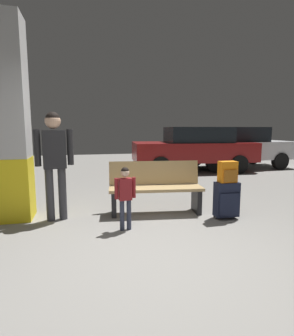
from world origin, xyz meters
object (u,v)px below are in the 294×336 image
at_px(bench, 155,187).
at_px(parked_car_side, 235,146).
at_px(child, 125,192).
at_px(structural_pillar, 9,121).
at_px(parked_car_near, 194,148).
at_px(backpack_bright, 228,172).
at_px(suitcase, 227,199).
at_px(adult, 54,154).

bearing_deg(bench, parked_car_side, 47.43).
bearing_deg(child, structural_pillar, 151.35).
bearing_deg(parked_car_side, parked_car_near, -169.79).
height_order(backpack_bright, parked_car_near, parked_car_near).
bearing_deg(backpack_bright, parked_car_near, 73.11).
height_order(child, parked_car_near, parked_car_near).
height_order(suitcase, child, child).
distance_m(adult, parked_car_near, 6.10).
bearing_deg(bench, adult, -178.74).
distance_m(backpack_bright, parked_car_side, 6.24).
bearing_deg(backpack_bright, structural_pillar, 166.70).
relative_size(suitcase, adult, 0.35).
bearing_deg(adult, structural_pillar, 161.78).
bearing_deg(parked_car_side, suitcase, -121.71).
relative_size(child, adult, 0.54).
xyz_separation_m(suitcase, child, (-1.68, -0.12, 0.25)).
relative_size(structural_pillar, parked_car_side, 0.76).
relative_size(bench, backpack_bright, 4.85).
distance_m(child, parked_car_near, 6.03).
bearing_deg(structural_pillar, child, -28.65).
distance_m(bench, parked_car_side, 6.39).
height_order(structural_pillar, parked_car_near, structural_pillar).
xyz_separation_m(suitcase, parked_car_near, (1.52, 4.99, 0.48)).
xyz_separation_m(child, parked_car_near, (3.19, 5.11, 0.24)).
bearing_deg(backpack_bright, bench, 149.58).
xyz_separation_m(parked_car_side, parked_car_near, (-1.76, -0.32, 0.00)).
bearing_deg(parked_car_near, suitcase, -106.89).
xyz_separation_m(structural_pillar, parked_car_near, (4.88, 4.19, -0.76)).
xyz_separation_m(bench, child, (-0.64, -0.73, 0.12)).
bearing_deg(backpack_bright, suitcase, 120.75).
bearing_deg(child, suitcase, 4.23).
distance_m(structural_pillar, backpack_bright, 3.54).
bearing_deg(child, parked_car_near, 58.00).
xyz_separation_m(adult, parked_car_near, (4.20, 4.42, -0.25)).
height_order(child, parked_car_side, parked_car_side).
height_order(bench, suitcase, bench).
xyz_separation_m(child, adult, (-1.01, 0.70, 0.49)).
height_order(adult, parked_car_near, adult).
bearing_deg(adult, bench, 1.26).
height_order(suitcase, parked_car_side, parked_car_side).
xyz_separation_m(structural_pillar, backpack_bright, (3.36, -0.79, -0.80)).
relative_size(backpack_bright, parked_car_near, 0.08).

